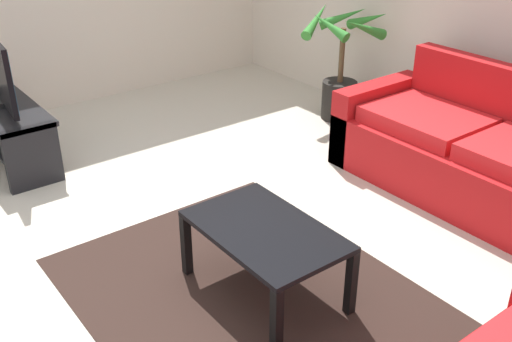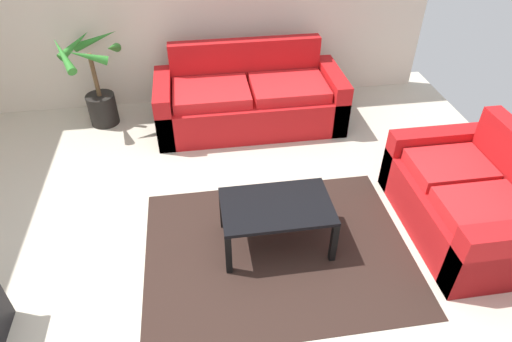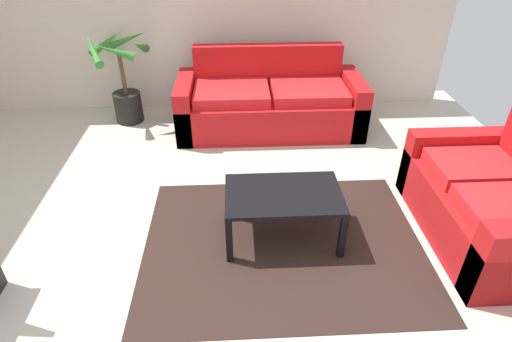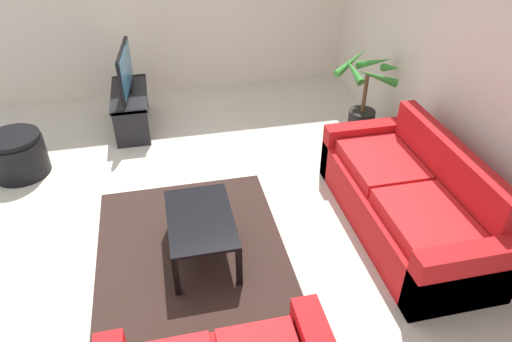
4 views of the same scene
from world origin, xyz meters
TOP-DOWN VIEW (x-y plane):
  - ground_plane at (0.00, 0.00)m, footprint 6.60×6.60m
  - wall_back at (0.00, 3.00)m, footprint 6.00×0.06m
  - wall_left at (-3.00, 0.00)m, footprint 0.06×6.00m
  - couch_main at (0.68, 2.28)m, footprint 2.12×0.90m
  - tv_stand at (-1.94, -0.26)m, footprint 1.10×0.45m
  - tv at (-1.94, -0.26)m, footprint 0.94×0.13m
  - coffee_table at (0.63, 0.34)m, footprint 0.90×0.57m
  - area_rug at (0.63, 0.24)m, footprint 2.20×1.70m
  - potted_palm at (-1.04, 2.56)m, footprint 0.72×0.74m
  - ottoman at (-1.10, -1.50)m, footprint 0.61×0.61m

SIDE VIEW (x-z plane):
  - ground_plane at x=0.00m, z-range 0.00..0.00m
  - area_rug at x=0.63m, z-range 0.00..0.01m
  - ottoman at x=-1.10m, z-range 0.00..0.48m
  - couch_main at x=0.68m, z-range -0.15..0.75m
  - tv_stand at x=-1.94m, z-range 0.07..0.57m
  - coffee_table at x=0.63m, z-range 0.16..0.59m
  - potted_palm at x=-1.04m, z-range -0.07..1.00m
  - tv at x=-1.94m, z-range 0.51..1.08m
  - wall_back at x=0.00m, z-range 0.00..2.70m
  - wall_left at x=-3.00m, z-range 0.00..2.70m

